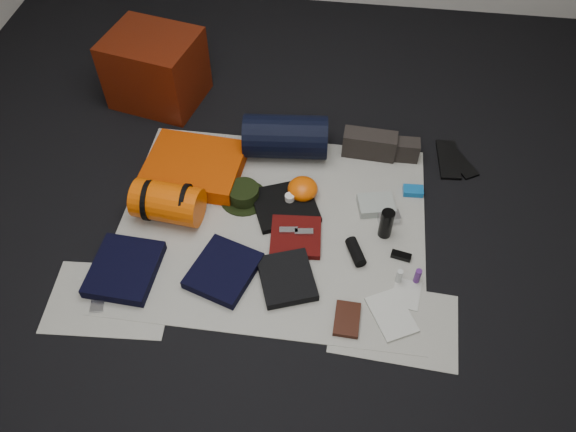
# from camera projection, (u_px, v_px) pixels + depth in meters

# --- Properties ---
(floor) EXTENTS (4.50, 4.50, 0.02)m
(floor) POSITION_uv_depth(u_px,v_px,m) (272.00, 226.00, 2.97)
(floor) COLOR black
(floor) RESTS_ON ground
(newspaper_mat) EXTENTS (1.60, 1.30, 0.01)m
(newspaper_mat) POSITION_uv_depth(u_px,v_px,m) (272.00, 225.00, 2.96)
(newspaper_mat) COLOR beige
(newspaper_mat) RESTS_ON floor
(newspaper_sheet_front_left) EXTENTS (0.61, 0.44, 0.00)m
(newspaper_sheet_front_left) POSITION_uv_depth(u_px,v_px,m) (110.00, 299.00, 2.68)
(newspaper_sheet_front_left) COLOR beige
(newspaper_sheet_front_left) RESTS_ON floor
(newspaper_sheet_front_right) EXTENTS (0.60, 0.43, 0.00)m
(newspaper_sheet_front_right) POSITION_uv_depth(u_px,v_px,m) (394.00, 323.00, 2.60)
(newspaper_sheet_front_right) COLOR beige
(newspaper_sheet_front_right) RESTS_ON floor
(red_cabinet) EXTENTS (0.61, 0.54, 0.44)m
(red_cabinet) POSITION_uv_depth(u_px,v_px,m) (156.00, 69.00, 3.46)
(red_cabinet) COLOR #551506
(red_cabinet) RESTS_ON floor
(sleeping_pad) EXTENTS (0.55, 0.46, 0.10)m
(sleeping_pad) POSITION_uv_depth(u_px,v_px,m) (195.00, 166.00, 3.16)
(sleeping_pad) COLOR #C63E02
(sleeping_pad) RESTS_ON newspaper_mat
(stuff_sack) EXTENTS (0.37, 0.24, 0.21)m
(stuff_sack) POSITION_uv_depth(u_px,v_px,m) (168.00, 203.00, 2.92)
(stuff_sack) COLOR #DB4F03
(stuff_sack) RESTS_ON newspaper_mat
(sack_strap_left) EXTENTS (0.02, 0.22, 0.22)m
(sack_strap_left) POSITION_uv_depth(u_px,v_px,m) (149.00, 200.00, 2.92)
(sack_strap_left) COLOR black
(sack_strap_left) RESTS_ON newspaper_mat
(sack_strap_right) EXTENTS (0.03, 0.22, 0.22)m
(sack_strap_right) POSITION_uv_depth(u_px,v_px,m) (186.00, 204.00, 2.91)
(sack_strap_right) COLOR black
(sack_strap_right) RESTS_ON newspaper_mat
(navy_duffel) EXTENTS (0.50, 0.29, 0.25)m
(navy_duffel) POSITION_uv_depth(u_px,v_px,m) (285.00, 137.00, 3.20)
(navy_duffel) COLOR black
(navy_duffel) RESTS_ON newspaper_mat
(boonie_brim) EXTENTS (0.29, 0.29, 0.01)m
(boonie_brim) POSITION_uv_depth(u_px,v_px,m) (244.00, 198.00, 3.07)
(boonie_brim) COLOR black
(boonie_brim) RESTS_ON newspaper_mat
(boonie_crown) EXTENTS (0.17, 0.17, 0.08)m
(boonie_crown) POSITION_uv_depth(u_px,v_px,m) (243.00, 193.00, 3.04)
(boonie_crown) COLOR black
(boonie_crown) RESTS_ON boonie_brim
(hiking_boot_left) EXTENTS (0.31, 0.13, 0.15)m
(hiking_boot_left) POSITION_uv_depth(u_px,v_px,m) (369.00, 144.00, 3.23)
(hiking_boot_left) COLOR #282320
(hiking_boot_left) RESTS_ON newspaper_mat
(hiking_boot_right) EXTENTS (0.25, 0.10, 0.13)m
(hiking_boot_right) POSITION_uv_depth(u_px,v_px,m) (397.00, 149.00, 3.23)
(hiking_boot_right) COLOR #282320
(hiking_boot_right) RESTS_ON newspaper_mat
(flip_flop_left) EXTENTS (0.20, 0.26, 0.01)m
(flip_flop_left) POSITION_uv_depth(u_px,v_px,m) (460.00, 163.00, 3.25)
(flip_flop_left) COLOR black
(flip_flop_left) RESTS_ON floor
(flip_flop_right) EXTENTS (0.13, 0.32, 0.02)m
(flip_flop_right) POSITION_uv_depth(u_px,v_px,m) (448.00, 159.00, 3.26)
(flip_flop_right) COLOR black
(flip_flop_right) RESTS_ON floor
(trousers_navy_a) EXTENTS (0.33, 0.37, 0.06)m
(trousers_navy_a) POSITION_uv_depth(u_px,v_px,m) (125.00, 269.00, 2.75)
(trousers_navy_a) COLOR black
(trousers_navy_a) RESTS_ON newspaper_mat
(trousers_navy_b) EXTENTS (0.37, 0.40, 0.05)m
(trousers_navy_b) POSITION_uv_depth(u_px,v_px,m) (224.00, 271.00, 2.75)
(trousers_navy_b) COLOR black
(trousers_navy_b) RESTS_ON newspaper_mat
(trousers_charcoal) EXTENTS (0.33, 0.36, 0.04)m
(trousers_charcoal) POSITION_uv_depth(u_px,v_px,m) (287.00, 278.00, 2.72)
(trousers_charcoal) COLOR black
(trousers_charcoal) RESTS_ON newspaper_mat
(black_tshirt) EXTENTS (0.41, 0.40, 0.03)m
(black_tshirt) POSITION_uv_depth(u_px,v_px,m) (285.00, 205.00, 3.02)
(black_tshirt) COLOR black
(black_tshirt) RESTS_ON newspaper_mat
(red_shirt) EXTENTS (0.28, 0.28, 0.03)m
(red_shirt) POSITION_uv_depth(u_px,v_px,m) (296.00, 237.00, 2.89)
(red_shirt) COLOR #490907
(red_shirt) RESTS_ON newspaper_mat
(orange_stuff_sack) EXTENTS (0.20, 0.20, 0.11)m
(orange_stuff_sack) POSITION_uv_depth(u_px,v_px,m) (303.00, 189.00, 3.05)
(orange_stuff_sack) COLOR #DB4F03
(orange_stuff_sack) RESTS_ON newspaper_mat
(first_aid_pouch) EXTENTS (0.22, 0.18, 0.05)m
(first_aid_pouch) POSITION_uv_depth(u_px,v_px,m) (376.00, 205.00, 3.01)
(first_aid_pouch) COLOR gray
(first_aid_pouch) RESTS_ON newspaper_mat
(water_bottle) EXTENTS (0.09, 0.09, 0.17)m
(water_bottle) POSITION_uv_depth(u_px,v_px,m) (386.00, 224.00, 2.85)
(water_bottle) COLOR black
(water_bottle) RESTS_ON newspaper_mat
(speaker) EXTENTS (0.12, 0.17, 0.06)m
(speaker) POSITION_uv_depth(u_px,v_px,m) (356.00, 252.00, 2.81)
(speaker) COLOR black
(speaker) RESTS_ON newspaper_mat
(compact_camera) EXTENTS (0.13, 0.09, 0.05)m
(compact_camera) POSITION_uv_depth(u_px,v_px,m) (389.00, 217.00, 2.96)
(compact_camera) COLOR silver
(compact_camera) RESTS_ON newspaper_mat
(cyan_case) EXTENTS (0.11, 0.07, 0.03)m
(cyan_case) POSITION_uv_depth(u_px,v_px,m) (413.00, 191.00, 3.09)
(cyan_case) COLOR #105EA2
(cyan_case) RESTS_ON newspaper_mat
(toiletry_purple) EXTENTS (0.04, 0.04, 0.09)m
(toiletry_purple) POSITION_uv_depth(u_px,v_px,m) (417.00, 276.00, 2.70)
(toiletry_purple) COLOR #4F226E
(toiletry_purple) RESTS_ON newspaper_mat
(toiletry_clear) EXTENTS (0.03, 0.03, 0.09)m
(toiletry_clear) POSITION_uv_depth(u_px,v_px,m) (399.00, 276.00, 2.70)
(toiletry_clear) COLOR #BCC1BD
(toiletry_clear) RESTS_ON newspaper_mat
(paperback_book) EXTENTS (0.12, 0.18, 0.02)m
(paperback_book) POSITION_uv_depth(u_px,v_px,m) (347.00, 319.00, 2.59)
(paperback_book) COLOR black
(paperback_book) RESTS_ON newspaper_mat
(map_booklet) EXTENTS (0.26, 0.29, 0.01)m
(map_booklet) POSITION_uv_depth(u_px,v_px,m) (392.00, 315.00, 2.61)
(map_booklet) COLOR #B7B9B0
(map_booklet) RESTS_ON newspaper_mat
(map_printout) EXTENTS (0.15, 0.18, 0.01)m
(map_printout) POSITION_uv_depth(u_px,v_px,m) (406.00, 294.00, 2.69)
(map_printout) COLOR #B7B9B0
(map_printout) RESTS_ON newspaper_mat
(sunglasses) EXTENTS (0.11, 0.06, 0.03)m
(sunglasses) POSITION_uv_depth(u_px,v_px,m) (401.00, 256.00, 2.82)
(sunglasses) COLOR black
(sunglasses) RESTS_ON newspaper_mat
(key_cluster) EXTENTS (0.07, 0.07, 0.01)m
(key_cluster) POSITION_uv_depth(u_px,v_px,m) (97.00, 306.00, 2.64)
(key_cluster) COLOR silver
(key_cluster) RESTS_ON newspaper_mat
(tape_roll) EXTENTS (0.05, 0.05, 0.04)m
(tape_roll) POSITION_uv_depth(u_px,v_px,m) (290.00, 198.00, 3.01)
(tape_roll) COLOR silver
(tape_roll) RESTS_ON black_tshirt
(energy_bar_a) EXTENTS (0.10, 0.05, 0.01)m
(energy_bar_a) POSITION_uv_depth(u_px,v_px,m) (289.00, 230.00, 2.88)
(energy_bar_a) COLOR silver
(energy_bar_a) RESTS_ON red_shirt
(energy_bar_b) EXTENTS (0.10, 0.05, 0.01)m
(energy_bar_b) POSITION_uv_depth(u_px,v_px,m) (304.00, 232.00, 2.88)
(energy_bar_b) COLOR silver
(energy_bar_b) RESTS_ON red_shirt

